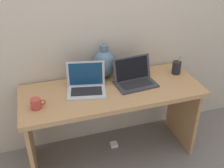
# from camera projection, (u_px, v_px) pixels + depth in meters

# --- Properties ---
(ground_plane) EXTENTS (6.00, 6.00, 0.00)m
(ground_plane) POSITION_uv_depth(u_px,v_px,m) (112.00, 152.00, 2.60)
(ground_plane) COLOR slate
(back_wall) EXTENTS (4.40, 0.04, 2.40)m
(back_wall) POSITION_uv_depth(u_px,v_px,m) (100.00, 22.00, 2.26)
(back_wall) COLOR #BCAD99
(back_wall) RESTS_ON ground
(desk) EXTENTS (1.52, 0.59, 0.72)m
(desk) POSITION_uv_depth(u_px,v_px,m) (112.00, 104.00, 2.31)
(desk) COLOR #AD7F51
(desk) RESTS_ON ground
(laptop_left) EXTENTS (0.35, 0.28, 0.23)m
(laptop_left) POSITION_uv_depth(u_px,v_px,m) (86.00, 83.00, 2.19)
(laptop_left) COLOR #B2B2B7
(laptop_left) RESTS_ON desk
(laptop_right) EXTENTS (0.36, 0.26, 0.22)m
(laptop_right) POSITION_uv_depth(u_px,v_px,m) (134.00, 77.00, 2.29)
(laptop_right) COLOR #333338
(laptop_right) RESTS_ON desk
(green_vase) EXTENTS (0.21, 0.21, 0.30)m
(green_vase) POSITION_uv_depth(u_px,v_px,m) (104.00, 63.00, 2.36)
(green_vase) COLOR slate
(green_vase) RESTS_ON desk
(coffee_mug) EXTENTS (0.11, 0.08, 0.08)m
(coffee_mug) POSITION_uv_depth(u_px,v_px,m) (36.00, 104.00, 1.98)
(coffee_mug) COLOR #B23D33
(coffee_mug) RESTS_ON desk
(pen_cup) EXTENTS (0.08, 0.08, 0.18)m
(pen_cup) POSITION_uv_depth(u_px,v_px,m) (177.00, 68.00, 2.44)
(pen_cup) COLOR black
(pen_cup) RESTS_ON desk
(power_brick) EXTENTS (0.07, 0.07, 0.03)m
(power_brick) POSITION_uv_depth(u_px,v_px,m) (114.00, 144.00, 2.67)
(power_brick) COLOR white
(power_brick) RESTS_ON ground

